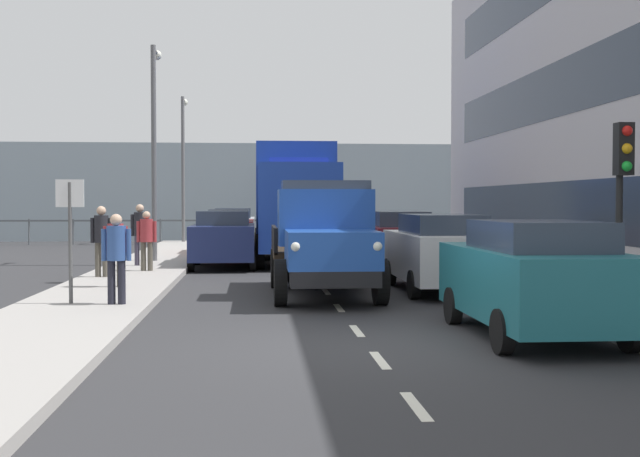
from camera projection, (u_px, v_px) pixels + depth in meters
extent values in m
plane|color=#2D2D30|center=(320.00, 285.00, 19.01)|extent=(80.00, 80.00, 0.00)
cube|color=#9E9993|center=(511.00, 280.00, 19.39)|extent=(2.46, 38.16, 0.15)
cube|color=#9E9993|center=(122.00, 283.00, 18.63)|extent=(2.46, 38.16, 0.15)
cube|color=silver|center=(416.00, 406.00, 7.69)|extent=(0.12, 1.10, 0.01)
cube|color=silver|center=(380.00, 360.00, 9.92)|extent=(0.12, 1.10, 0.01)
cube|color=silver|center=(357.00, 331.00, 12.17)|extent=(0.12, 1.10, 0.01)
cube|color=silver|center=(339.00, 308.00, 14.81)|extent=(0.12, 1.10, 0.01)
cube|color=silver|center=(326.00, 292.00, 17.43)|extent=(0.12, 1.10, 0.01)
cube|color=silver|center=(317.00, 280.00, 20.12)|extent=(0.12, 1.10, 0.01)
cube|color=silver|center=(309.00, 270.00, 22.99)|extent=(0.12, 1.10, 0.01)
cube|color=silver|center=(304.00, 264.00, 25.24)|extent=(0.12, 1.10, 0.01)
cube|color=silver|center=(300.00, 259.00, 27.60)|extent=(0.12, 1.10, 0.01)
cube|color=silver|center=(296.00, 253.00, 30.50)|extent=(0.12, 1.10, 0.01)
cube|color=silver|center=(292.00, 249.00, 33.42)|extent=(0.12, 1.10, 0.01)
cube|color=silver|center=(290.00, 246.00, 35.65)|extent=(0.12, 1.10, 0.01)
cube|color=#2D3847|center=(602.00, 211.00, 17.17)|extent=(0.08, 22.50, 1.40)
cube|color=#2D3847|center=(603.00, 72.00, 17.07)|extent=(0.08, 22.50, 1.40)
cube|color=#84939E|center=(286.00, 192.00, 40.92)|extent=(80.00, 0.80, 5.00)
cylinder|color=#4C5156|center=(575.00, 230.00, 38.54)|extent=(0.08, 0.08, 1.20)
cylinder|color=#4C5156|center=(535.00, 230.00, 38.38)|extent=(0.08, 0.08, 1.20)
cylinder|color=#4C5156|center=(495.00, 231.00, 38.22)|extent=(0.08, 0.08, 1.20)
cylinder|color=#4C5156|center=(454.00, 231.00, 38.05)|extent=(0.08, 0.08, 1.20)
cylinder|color=#4C5156|center=(413.00, 231.00, 37.89)|extent=(0.08, 0.08, 1.20)
cylinder|color=#4C5156|center=(372.00, 231.00, 37.73)|extent=(0.08, 0.08, 1.20)
cylinder|color=#4C5156|center=(330.00, 231.00, 37.56)|extent=(0.08, 0.08, 1.20)
cylinder|color=#4C5156|center=(289.00, 231.00, 37.40)|extent=(0.08, 0.08, 1.20)
cylinder|color=#4C5156|center=(246.00, 231.00, 37.24)|extent=(0.08, 0.08, 1.20)
cylinder|color=#4C5156|center=(204.00, 231.00, 37.07)|extent=(0.08, 0.08, 1.20)
cylinder|color=#4C5156|center=(161.00, 232.00, 36.91)|extent=(0.08, 0.08, 1.20)
cylinder|color=#4C5156|center=(117.00, 232.00, 36.75)|extent=(0.08, 0.08, 1.20)
cylinder|color=#4C5156|center=(73.00, 232.00, 36.59)|extent=(0.08, 0.08, 1.20)
cylinder|color=#4C5156|center=(29.00, 232.00, 36.42)|extent=(0.08, 0.08, 1.20)
cube|color=#4C5156|center=(288.00, 220.00, 37.38)|extent=(28.00, 0.08, 0.08)
cube|color=black|center=(323.00, 267.00, 16.81)|extent=(1.64, 5.60, 0.30)
cube|color=#1E479E|center=(332.00, 249.00, 14.95)|extent=(1.72, 1.90, 0.70)
cube|color=silver|center=(336.00, 254.00, 14.06)|extent=(1.16, 0.08, 0.56)
sphere|color=white|center=(377.00, 246.00, 14.12)|extent=(0.20, 0.20, 0.20)
sphere|color=white|center=(295.00, 247.00, 14.00)|extent=(0.20, 0.20, 0.20)
cube|color=#1E479E|center=(325.00, 217.00, 16.44)|extent=(1.93, 1.34, 1.15)
cube|color=#2D3847|center=(325.00, 194.00, 16.42)|extent=(1.78, 1.23, 0.56)
cube|color=#2D2319|center=(318.00, 252.00, 18.14)|extent=(2.10, 2.80, 0.16)
cube|color=black|center=(362.00, 238.00, 18.21)|extent=(0.08, 2.80, 0.56)
cube|color=black|center=(274.00, 239.00, 18.05)|extent=(0.08, 2.80, 0.56)
cylinder|color=black|center=(380.00, 282.00, 15.22)|extent=(0.24, 0.90, 0.90)
cylinder|color=black|center=(280.00, 283.00, 15.06)|extent=(0.24, 0.90, 0.90)
cylinder|color=black|center=(359.00, 268.00, 18.43)|extent=(0.24, 0.90, 0.90)
cylinder|color=black|center=(276.00, 268.00, 18.27)|extent=(0.24, 0.90, 0.90)
cube|color=#193899|center=(299.00, 208.00, 23.26)|extent=(2.40, 2.21, 2.60)
cube|color=#2D3847|center=(299.00, 188.00, 23.24)|extent=(2.20, 2.04, 0.80)
cube|color=#1933B2|center=(299.00, 160.00, 23.21)|extent=(1.75, 0.20, 0.16)
cube|color=#193899|center=(292.00, 191.00, 27.22)|extent=(2.50, 5.95, 3.00)
cube|color=black|center=(294.00, 241.00, 26.35)|extent=(2.00, 8.08, 0.36)
cylinder|color=black|center=(337.00, 251.00, 23.48)|extent=(0.28, 1.04, 1.04)
cylinder|color=black|center=(260.00, 252.00, 23.30)|extent=(0.28, 1.04, 1.04)
cylinder|color=black|center=(326.00, 245.00, 27.08)|extent=(0.28, 1.04, 1.04)
cylinder|color=black|center=(259.00, 245.00, 26.90)|extent=(0.28, 1.04, 1.04)
cylinder|color=black|center=(321.00, 242.00, 29.20)|extent=(0.28, 1.04, 1.04)
cylinder|color=black|center=(259.00, 242.00, 29.01)|extent=(0.28, 1.04, 1.04)
cube|color=#1E6670|center=(533.00, 283.00, 11.63)|extent=(1.83, 4.17, 1.00)
cube|color=#2D3847|center=(538.00, 235.00, 11.41)|extent=(1.50, 2.29, 0.42)
cylinder|color=black|center=(453.00, 306.00, 12.86)|extent=(0.18, 0.60, 0.60)
cylinder|color=black|center=(556.00, 305.00, 13.00)|extent=(0.18, 0.60, 0.60)
cylinder|color=black|center=(502.00, 332.00, 10.29)|extent=(0.18, 0.60, 0.60)
cylinder|color=black|center=(631.00, 330.00, 10.43)|extent=(0.18, 0.60, 0.60)
cube|color=white|center=(439.00, 256.00, 17.54)|extent=(1.81, 4.44, 1.00)
cube|color=#2D3847|center=(442.00, 224.00, 17.32)|extent=(1.48, 2.44, 0.42)
cylinder|color=black|center=(391.00, 273.00, 18.86)|extent=(0.18, 0.60, 0.60)
cylinder|color=black|center=(461.00, 272.00, 19.00)|extent=(0.18, 0.60, 0.60)
cylinder|color=black|center=(414.00, 285.00, 16.12)|extent=(0.18, 0.60, 0.60)
cylinder|color=black|center=(496.00, 284.00, 16.26)|extent=(0.18, 0.60, 0.60)
cube|color=maroon|center=(397.00, 243.00, 22.76)|extent=(1.75, 4.00, 1.00)
cube|color=#2D3847|center=(399.00, 219.00, 22.54)|extent=(1.44, 2.20, 0.42)
cylinder|color=black|center=(363.00, 258.00, 23.94)|extent=(0.18, 0.60, 0.60)
cylinder|color=black|center=(417.00, 257.00, 24.08)|extent=(0.18, 0.60, 0.60)
cylinder|color=black|center=(375.00, 264.00, 21.48)|extent=(0.18, 0.60, 0.60)
cylinder|color=black|center=(435.00, 264.00, 21.61)|extent=(0.18, 0.60, 0.60)
cube|color=navy|center=(224.00, 241.00, 23.79)|extent=(1.85, 4.01, 1.00)
cube|color=#2D3847|center=(224.00, 218.00, 23.97)|extent=(1.52, 2.20, 0.42)
cylinder|color=black|center=(253.00, 261.00, 22.64)|extent=(0.18, 0.60, 0.60)
cylinder|color=black|center=(191.00, 261.00, 22.50)|extent=(0.18, 0.60, 0.60)
cylinder|color=black|center=(253.00, 255.00, 25.12)|extent=(0.18, 0.60, 0.60)
cylinder|color=black|center=(197.00, 255.00, 24.98)|extent=(0.18, 0.60, 0.60)
cube|color=#B21E1E|center=(229.00, 234.00, 28.92)|extent=(1.73, 4.19, 1.00)
cube|color=#2D3847|center=(229.00, 215.00, 29.10)|extent=(1.42, 2.30, 0.42)
cylinder|color=black|center=(252.00, 250.00, 27.71)|extent=(0.18, 0.60, 0.60)
cylinder|color=black|center=(204.00, 250.00, 27.58)|extent=(0.18, 0.60, 0.60)
cylinder|color=black|center=(252.00, 246.00, 30.30)|extent=(0.18, 0.60, 0.60)
cylinder|color=black|center=(209.00, 246.00, 30.16)|extent=(0.18, 0.60, 0.60)
cube|color=#B7BABF|center=(233.00, 229.00, 34.36)|extent=(1.83, 4.66, 1.00)
cube|color=#2D3847|center=(233.00, 213.00, 34.53)|extent=(1.50, 2.57, 0.42)
cylinder|color=black|center=(253.00, 242.00, 33.01)|extent=(0.18, 0.60, 0.60)
cylinder|color=black|center=(212.00, 242.00, 32.86)|extent=(0.18, 0.60, 0.60)
cylinder|color=black|center=(253.00, 239.00, 35.89)|extent=(0.18, 0.60, 0.60)
cylinder|color=black|center=(215.00, 239.00, 35.74)|extent=(0.18, 0.60, 0.60)
cylinder|color=black|center=(122.00, 282.00, 14.21)|extent=(0.14, 0.14, 0.79)
cylinder|color=black|center=(111.00, 282.00, 14.19)|extent=(0.14, 0.14, 0.79)
cylinder|color=#2D4C8C|center=(116.00, 243.00, 14.18)|extent=(0.34, 0.34, 0.62)
cylinder|color=#2D4C8C|center=(129.00, 245.00, 14.19)|extent=(0.09, 0.09, 0.57)
cylinder|color=#2D4C8C|center=(104.00, 245.00, 14.16)|extent=(0.09, 0.09, 0.57)
sphere|color=tan|center=(116.00, 220.00, 14.16)|extent=(0.21, 0.21, 0.21)
cylinder|color=#4C473D|center=(120.00, 269.00, 17.11)|extent=(0.14, 0.14, 0.77)
cylinder|color=#4C473D|center=(112.00, 269.00, 17.10)|extent=(0.14, 0.14, 0.77)
cylinder|color=maroon|center=(116.00, 238.00, 17.08)|extent=(0.34, 0.34, 0.61)
cylinder|color=maroon|center=(126.00, 239.00, 17.10)|extent=(0.09, 0.09, 0.56)
cylinder|color=maroon|center=(105.00, 239.00, 17.07)|extent=(0.09, 0.09, 0.56)
sphere|color=tan|center=(115.00, 219.00, 17.07)|extent=(0.21, 0.21, 0.21)
cylinder|color=#4C473D|center=(105.00, 260.00, 19.38)|extent=(0.14, 0.14, 0.84)
cylinder|color=#4C473D|center=(98.00, 260.00, 19.37)|extent=(0.14, 0.14, 0.84)
cylinder|color=black|center=(101.00, 229.00, 19.35)|extent=(0.34, 0.34, 0.67)
cylinder|color=black|center=(111.00, 230.00, 19.37)|extent=(0.09, 0.09, 0.62)
cylinder|color=black|center=(92.00, 230.00, 19.33)|extent=(0.09, 0.09, 0.62)
sphere|color=tan|center=(101.00, 211.00, 19.33)|extent=(0.23, 0.23, 0.23)
cylinder|color=#4C473D|center=(150.00, 256.00, 21.11)|extent=(0.14, 0.14, 0.77)
cylinder|color=#4C473D|center=(143.00, 256.00, 21.10)|extent=(0.14, 0.14, 0.77)
cylinder|color=maroon|center=(147.00, 230.00, 21.08)|extent=(0.34, 0.34, 0.61)
cylinder|color=maroon|center=(155.00, 232.00, 21.10)|extent=(0.09, 0.09, 0.56)
cylinder|color=maroon|center=(138.00, 232.00, 21.06)|extent=(0.09, 0.09, 0.56)
sphere|color=tan|center=(146.00, 215.00, 21.07)|extent=(0.21, 0.21, 0.21)
cylinder|color=#383342|center=(143.00, 251.00, 22.89)|extent=(0.14, 0.14, 0.86)
cylinder|color=#383342|center=(137.00, 251.00, 22.87)|extent=(0.14, 0.14, 0.86)
cylinder|color=black|center=(140.00, 224.00, 22.85)|extent=(0.34, 0.34, 0.68)
cylinder|color=black|center=(148.00, 225.00, 22.87)|extent=(0.09, 0.09, 0.63)
cylinder|color=black|center=(132.00, 225.00, 22.83)|extent=(0.09, 0.09, 0.63)
sphere|color=tan|center=(140.00, 208.00, 22.84)|extent=(0.23, 0.23, 0.23)
cylinder|color=black|center=(619.00, 216.00, 13.68)|extent=(0.12, 0.12, 3.20)
cube|color=black|center=(624.00, 149.00, 13.50)|extent=(0.28, 0.24, 0.90)
sphere|color=red|center=(627.00, 131.00, 13.37)|extent=(0.18, 0.18, 0.18)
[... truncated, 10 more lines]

